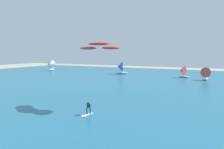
{
  "coord_description": "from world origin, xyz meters",
  "views": [
    {
      "loc": [
        10.52,
        -1.24,
        7.88
      ],
      "look_at": [
        -0.99,
        21.87,
        5.08
      ],
      "focal_mm": 32.7,
      "sensor_mm": 36.0,
      "label": 1
    }
  ],
  "objects_px": {
    "kite": "(99,46)",
    "sailboat_center_horizon": "(51,65)",
    "sailboat_trailing": "(182,72)",
    "sailboat_leading": "(206,73)",
    "kitesurfer": "(88,110)",
    "sailboat_near_shore": "(120,68)"
  },
  "relations": [
    {
      "from": "kite",
      "to": "sailboat_center_horizon",
      "type": "height_order",
      "value": "kite"
    },
    {
      "from": "sailboat_trailing",
      "to": "sailboat_center_horizon",
      "type": "bearing_deg",
      "value": 179.66
    },
    {
      "from": "sailboat_center_horizon",
      "to": "sailboat_leading",
      "type": "xyz_separation_m",
      "value": [
        61.13,
        -3.51,
        -0.45
      ]
    },
    {
      "from": "sailboat_center_horizon",
      "to": "sailboat_leading",
      "type": "height_order",
      "value": "sailboat_center_horizon"
    },
    {
      "from": "sailboat_center_horizon",
      "to": "kitesurfer",
      "type": "bearing_deg",
      "value": -43.16
    },
    {
      "from": "kite",
      "to": "sailboat_near_shore",
      "type": "xyz_separation_m",
      "value": [
        -14.85,
        40.9,
        -6.36
      ]
    },
    {
      "from": "sailboat_near_shore",
      "to": "sailboat_trailing",
      "type": "distance_m",
      "value": 21.63
    },
    {
      "from": "kite",
      "to": "sailboat_near_shore",
      "type": "bearing_deg",
      "value": 109.95
    },
    {
      "from": "sailboat_trailing",
      "to": "sailboat_near_shore",
      "type": "bearing_deg",
      "value": 177.81
    },
    {
      "from": "sailboat_leading",
      "to": "kitesurfer",
      "type": "bearing_deg",
      "value": -106.06
    },
    {
      "from": "kitesurfer",
      "to": "sailboat_trailing",
      "type": "relative_size",
      "value": 0.5
    },
    {
      "from": "kitesurfer",
      "to": "sailboat_near_shore",
      "type": "relative_size",
      "value": 0.4
    },
    {
      "from": "sailboat_leading",
      "to": "sailboat_trailing",
      "type": "bearing_deg",
      "value": 155.21
    },
    {
      "from": "sailboat_leading",
      "to": "kite",
      "type": "bearing_deg",
      "value": -110.33
    },
    {
      "from": "sailboat_near_shore",
      "to": "sailboat_trailing",
      "type": "relative_size",
      "value": 1.27
    },
    {
      "from": "kitesurfer",
      "to": "kite",
      "type": "bearing_deg",
      "value": 104.96
    },
    {
      "from": "kitesurfer",
      "to": "sailboat_near_shore",
      "type": "height_order",
      "value": "sailboat_near_shore"
    },
    {
      "from": "kite",
      "to": "sailboat_near_shore",
      "type": "relative_size",
      "value": 1.41
    },
    {
      "from": "kite",
      "to": "sailboat_center_horizon",
      "type": "relative_size",
      "value": 1.42
    },
    {
      "from": "sailboat_trailing",
      "to": "kitesurfer",
      "type": "bearing_deg",
      "value": -96.63
    },
    {
      "from": "sailboat_leading",
      "to": "sailboat_near_shore",
      "type": "bearing_deg",
      "value": 171.99
    },
    {
      "from": "sailboat_center_horizon",
      "to": "sailboat_leading",
      "type": "bearing_deg",
      "value": -3.28
    }
  ]
}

